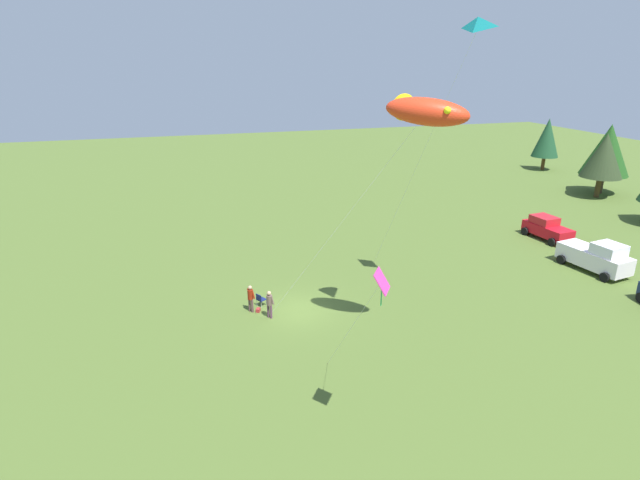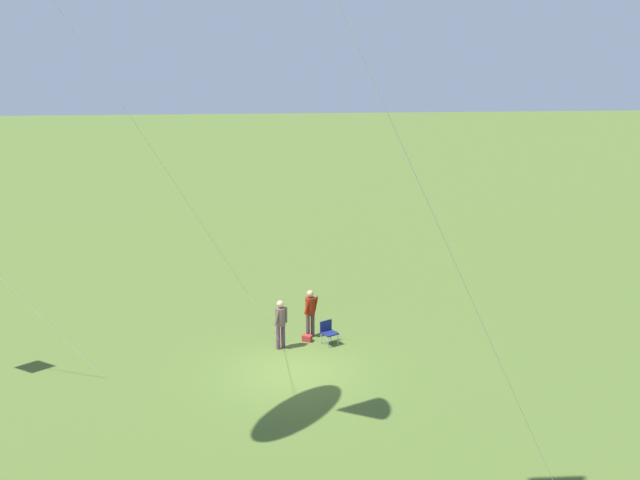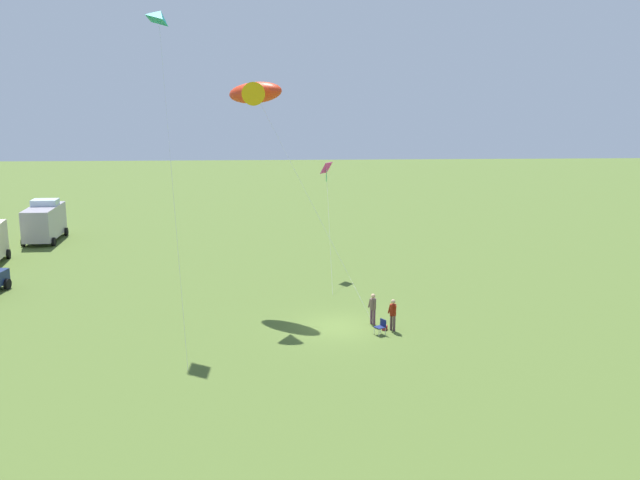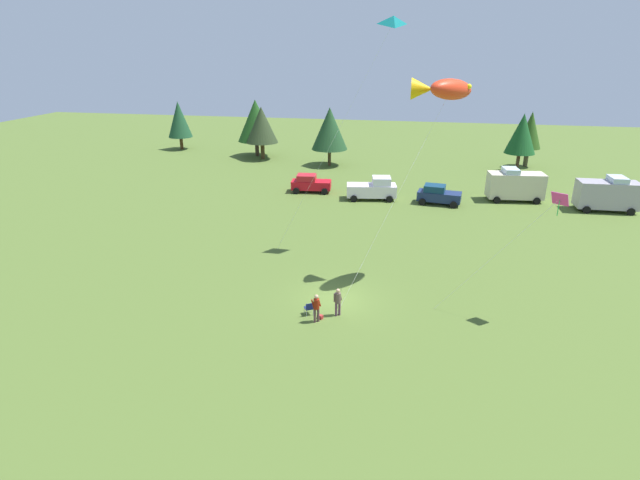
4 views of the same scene
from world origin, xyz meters
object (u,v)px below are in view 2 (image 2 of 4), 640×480
at_px(backpack_on_grass, 307,338).
at_px(person_spectator, 310,310).
at_px(folding_chair, 328,331).
at_px(person_kite_flyer, 281,320).

bearing_deg(backpack_on_grass, person_spectator, -109.13).
bearing_deg(folding_chair, person_spectator, -170.81).
bearing_deg(backpack_on_grass, person_kite_flyer, 29.93).
xyz_separation_m(person_kite_flyer, backpack_on_grass, (-0.94, -0.54, -0.91)).
xyz_separation_m(person_spectator, backpack_on_grass, (0.14, 0.41, -0.91)).
distance_m(person_spectator, backpack_on_grass, 1.01).
height_order(folding_chair, backpack_on_grass, folding_chair).
bearing_deg(person_spectator, folding_chair, 3.10).
relative_size(person_kite_flyer, folding_chair, 2.12).
distance_m(person_kite_flyer, backpack_on_grass, 1.42).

